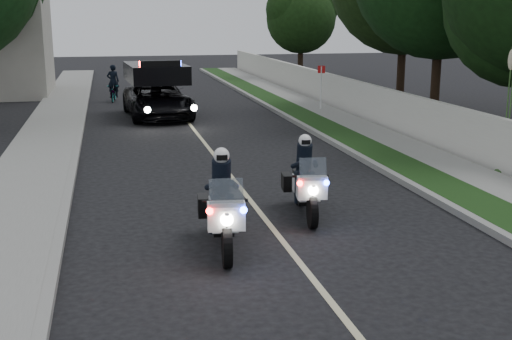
{
  "coord_description": "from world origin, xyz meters",
  "views": [
    {
      "loc": [
        -3.09,
        -11.07,
        4.15
      ],
      "look_at": [
        -0.13,
        1.96,
        1.0
      ],
      "focal_mm": 46.12,
      "sensor_mm": 36.0,
      "label": 1
    }
  ],
  "objects": [
    {
      "name": "ground",
      "position": [
        0.0,
        0.0,
        0.0
      ],
      "size": [
        120.0,
        120.0,
        0.0
      ],
      "primitive_type": "plane",
      "color": "black",
      "rests_on": "ground"
    },
    {
      "name": "curb_right",
      "position": [
        4.1,
        10.0,
        0.07
      ],
      "size": [
        0.2,
        60.0,
        0.15
      ],
      "primitive_type": "cube",
      "color": "gray",
      "rests_on": "ground"
    },
    {
      "name": "grass_verge",
      "position": [
        4.8,
        10.0,
        0.08
      ],
      "size": [
        1.2,
        60.0,
        0.16
      ],
      "primitive_type": "cube",
      "color": "#193814",
      "rests_on": "ground"
    },
    {
      "name": "sidewalk_right",
      "position": [
        6.1,
        10.0,
        0.08
      ],
      "size": [
        1.4,
        60.0,
        0.16
      ],
      "primitive_type": "cube",
      "color": "gray",
      "rests_on": "ground"
    },
    {
      "name": "property_wall",
      "position": [
        7.1,
        10.0,
        0.75
      ],
      "size": [
        0.22,
        60.0,
        1.5
      ],
      "primitive_type": "cube",
      "color": "beige",
      "rests_on": "ground"
    },
    {
      "name": "curb_left",
      "position": [
        -4.1,
        10.0,
        0.07
      ],
      "size": [
        0.2,
        60.0,
        0.15
      ],
      "primitive_type": "cube",
      "color": "gray",
      "rests_on": "ground"
    },
    {
      "name": "sidewalk_left",
      "position": [
        -5.2,
        10.0,
        0.08
      ],
      "size": [
        2.0,
        60.0,
        0.16
      ],
      "primitive_type": "cube",
      "color": "gray",
      "rests_on": "ground"
    },
    {
      "name": "lane_marking",
      "position": [
        0.0,
        10.0,
        0.0
      ],
      "size": [
        0.12,
        50.0,
        0.01
      ],
      "primitive_type": "cube",
      "color": "#BFB78C",
      "rests_on": "ground"
    },
    {
      "name": "police_moto_left",
      "position": [
        -1.16,
        0.16,
        0.0
      ],
      "size": [
        0.98,
        2.24,
        1.85
      ],
      "primitive_type": null,
      "rotation": [
        0.0,
        0.0,
        -0.1
      ],
      "color": "silver",
      "rests_on": "ground"
    },
    {
      "name": "police_moto_right",
      "position": [
        0.89,
        1.77,
        0.0
      ],
      "size": [
        0.97,
        2.12,
        1.73
      ],
      "primitive_type": null,
      "rotation": [
        0.0,
        0.0,
        -0.13
      ],
      "color": "white",
      "rests_on": "ground"
    },
    {
      "name": "police_suv",
      "position": [
        -1.06,
        16.38,
        0.0
      ],
      "size": [
        2.82,
        5.48,
        2.59
      ],
      "primitive_type": "imported",
      "rotation": [
        0.0,
        0.0,
        0.07
      ],
      "color": "black",
      "rests_on": "ground"
    },
    {
      "name": "bicycle",
      "position": [
        -2.78,
        22.09,
        0.0
      ],
      "size": [
        0.73,
        1.63,
        0.83
      ],
      "primitive_type": "imported",
      "rotation": [
        0.0,
        0.0,
        -0.11
      ],
      "color": "black",
      "rests_on": "ground"
    },
    {
      "name": "cyclist",
      "position": [
        -2.78,
        22.09,
        0.0
      ],
      "size": [
        0.59,
        0.4,
        1.61
      ],
      "primitive_type": "imported",
      "rotation": [
        0.0,
        0.0,
        3.17
      ],
      "color": "black",
      "rests_on": "ground"
    },
    {
      "name": "sign_post",
      "position": [
        6.0,
        16.22,
        0.0
      ],
      "size": [
        0.42,
        0.42,
        2.1
      ],
      "primitive_type": null,
      "rotation": [
        0.0,
        0.0,
        -0.36
      ],
      "color": "#AD270C",
      "rests_on": "ground"
    },
    {
      "name": "tree_right_b",
      "position": [
        9.52,
        12.63,
        0.0
      ],
      "size": [
        8.39,
        8.39,
        11.42
      ],
      "primitive_type": null,
      "rotation": [
        0.0,
        0.0,
        -0.26
      ],
      "color": "#133612",
      "rests_on": "ground"
    },
    {
      "name": "tree_right_d",
      "position": [
        9.98,
        16.79,
        0.0
      ],
      "size": [
        7.14,
        7.14,
        11.18
      ],
      "primitive_type": null,
      "rotation": [
        0.0,
        0.0,
        -0.07
      ],
      "color": "#1C3511",
      "rests_on": "ground"
    },
    {
      "name": "tree_right_e",
      "position": [
        9.7,
        31.83,
        0.0
      ],
      "size": [
        5.67,
        5.67,
        7.67
      ],
      "primitive_type": null,
      "rotation": [
        0.0,
        0.0,
        0.27
      ],
      "color": "#183611",
      "rests_on": "ground"
    }
  ]
}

